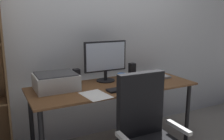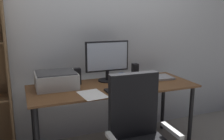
# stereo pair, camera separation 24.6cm
# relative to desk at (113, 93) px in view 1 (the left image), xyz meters

# --- Properties ---
(back_wall) EXTENTS (6.40, 0.10, 2.60)m
(back_wall) POSITION_rel_desk_xyz_m (0.00, 0.50, 0.64)
(back_wall) COLOR silver
(back_wall) RESTS_ON ground
(desk) EXTENTS (1.70, 0.66, 0.74)m
(desk) POSITION_rel_desk_xyz_m (0.00, 0.00, 0.00)
(desk) COLOR brown
(desk) RESTS_ON ground
(monitor) EXTENTS (0.48, 0.20, 0.44)m
(monitor) POSITION_rel_desk_xyz_m (0.01, 0.19, 0.33)
(monitor) COLOR black
(monitor) RESTS_ON desk
(keyboard) EXTENTS (0.29, 0.12, 0.02)m
(keyboard) POSITION_rel_desk_xyz_m (0.00, -0.18, 0.09)
(keyboard) COLOR black
(keyboard) RESTS_ON desk
(mouse) EXTENTS (0.06, 0.10, 0.03)m
(mouse) POSITION_rel_desk_xyz_m (0.21, -0.17, 0.10)
(mouse) COLOR black
(mouse) RESTS_ON desk
(coffee_mug) EXTENTS (0.10, 0.08, 0.11)m
(coffee_mug) POSITION_rel_desk_xyz_m (0.12, 0.03, 0.14)
(coffee_mug) COLOR #285193
(coffee_mug) RESTS_ON desk
(laptop) EXTENTS (0.34, 0.25, 0.02)m
(laptop) POSITION_rel_desk_xyz_m (0.58, 0.08, 0.09)
(laptop) COLOR #99999E
(laptop) RESTS_ON desk
(speaker_left) EXTENTS (0.06, 0.07, 0.17)m
(speaker_left) POSITION_rel_desk_xyz_m (-0.33, 0.18, 0.17)
(speaker_left) COLOR black
(speaker_left) RESTS_ON desk
(speaker_right) EXTENTS (0.06, 0.07, 0.17)m
(speaker_right) POSITION_rel_desk_xyz_m (0.34, 0.18, 0.17)
(speaker_right) COLOR black
(speaker_right) RESTS_ON desk
(printer) EXTENTS (0.40, 0.34, 0.16)m
(printer) POSITION_rel_desk_xyz_m (-0.56, 0.13, 0.16)
(printer) COLOR silver
(printer) RESTS_ON desk
(paper_sheet) EXTENTS (0.24, 0.32, 0.00)m
(paper_sheet) POSITION_rel_desk_xyz_m (-0.29, -0.21, 0.08)
(paper_sheet) COLOR white
(paper_sheet) RESTS_ON desk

